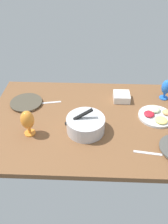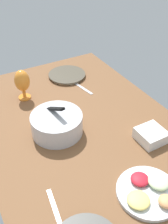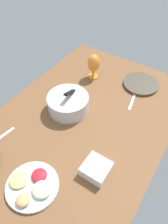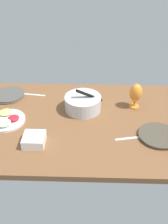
# 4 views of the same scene
# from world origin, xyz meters

# --- Properties ---
(ground_plane) EXTENTS (1.60, 1.04, 0.04)m
(ground_plane) POSITION_xyz_m (0.00, 0.00, -0.02)
(ground_plane) COLOR brown
(dinner_plate_left) EXTENTS (0.25, 0.25, 0.03)m
(dinner_plate_left) POSITION_xyz_m (-0.55, 0.29, 0.01)
(dinner_plate_left) COLOR silver
(dinner_plate_left) RESTS_ON ground_plane
(dinner_plate_right) EXTENTS (0.26, 0.26, 0.02)m
(dinner_plate_right) POSITION_xyz_m (0.55, -0.17, 0.01)
(dinner_plate_right) COLOR beige
(dinner_plate_right) RESTS_ON ground_plane
(mixing_bowl) EXTENTS (0.28, 0.27, 0.18)m
(mixing_bowl) POSITION_xyz_m (0.05, 0.13, 0.06)
(mixing_bowl) COLOR silver
(mixing_bowl) RESTS_ON ground_plane
(fruit_platter) EXTENTS (0.26, 0.26, 0.05)m
(fruit_platter) POSITION_xyz_m (-0.48, -0.04, 0.02)
(fruit_platter) COLOR silver
(fruit_platter) RESTS_ON ground_plane
(hurricane_glass_orange) EXTENTS (0.09, 0.09, 0.19)m
(hurricane_glass_orange) POSITION_xyz_m (0.44, 0.18, 0.12)
(hurricane_glass_orange) COLOR orange
(hurricane_glass_orange) RESTS_ON ground_plane
(square_bowl_white) EXTENTS (0.13, 0.13, 0.06)m
(square_bowl_white) POSITION_xyz_m (-0.23, -0.26, 0.03)
(square_bowl_white) COLOR white
(square_bowl_white) RESTS_ON ground_plane
(fork_by_left_plate) EXTENTS (0.18, 0.04, 0.01)m
(fork_by_left_plate) POSITION_xyz_m (-0.35, 0.33, 0.00)
(fork_by_left_plate) COLOR silver
(fork_by_left_plate) RESTS_ON ground_plane
(fork_by_right_plate) EXTENTS (0.18, 0.05, 0.01)m
(fork_by_right_plate) POSITION_xyz_m (0.36, -0.20, 0.00)
(fork_by_right_plate) COLOR silver
(fork_by_right_plate) RESTS_ON ground_plane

